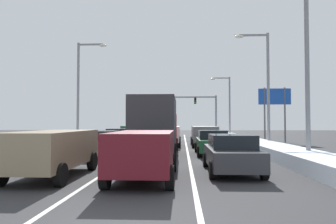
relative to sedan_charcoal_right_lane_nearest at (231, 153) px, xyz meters
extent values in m
plane|color=#333335|center=(-3.27, 9.61, -0.76)|extent=(120.00, 120.00, 0.00)
cube|color=silver|center=(-1.57, 13.93, -0.76)|extent=(0.14, 47.56, 0.01)
cube|color=silver|center=(-4.97, 13.93, -0.76)|extent=(0.14, 47.56, 0.01)
cube|color=silver|center=(3.73, 13.93, -0.45)|extent=(2.18, 47.56, 0.62)
cube|color=silver|center=(-10.27, 13.93, -0.50)|extent=(1.92, 47.56, 0.52)
cube|color=#38383D|center=(0.00, 0.04, -0.13)|extent=(1.82, 4.50, 0.70)
cube|color=black|center=(0.00, -0.11, 0.47)|extent=(1.64, 2.20, 0.55)
cube|color=red|center=(-0.69, -2.16, -0.01)|extent=(0.24, 0.08, 0.14)
cube|color=red|center=(0.69, -2.16, -0.01)|extent=(0.24, 0.08, 0.14)
cylinder|color=black|center=(-0.89, 1.59, -0.43)|extent=(0.22, 0.66, 0.66)
cylinder|color=black|center=(0.89, 1.59, -0.43)|extent=(0.22, 0.66, 0.66)
cylinder|color=black|center=(-0.89, -1.51, -0.43)|extent=(0.22, 0.66, 0.66)
cylinder|color=black|center=(0.89, -1.51, -0.43)|extent=(0.22, 0.66, 0.66)
cube|color=#1E5633|center=(-0.09, 6.87, -0.13)|extent=(1.82, 4.50, 0.70)
cube|color=black|center=(-0.09, 6.72, 0.47)|extent=(1.64, 2.20, 0.55)
cube|color=red|center=(-0.78, 4.67, -0.01)|extent=(0.24, 0.08, 0.14)
cube|color=red|center=(0.60, 4.67, -0.01)|extent=(0.24, 0.08, 0.14)
cylinder|color=black|center=(-0.98, 8.42, -0.43)|extent=(0.22, 0.66, 0.66)
cylinder|color=black|center=(0.80, 8.42, -0.43)|extent=(0.22, 0.66, 0.66)
cylinder|color=black|center=(-0.98, 5.32, -0.43)|extent=(0.22, 0.66, 0.66)
cylinder|color=black|center=(0.80, 5.32, -0.43)|extent=(0.22, 0.66, 0.66)
cube|color=slate|center=(-0.10, 13.54, 0.28)|extent=(1.95, 4.90, 1.25)
cube|color=black|center=(-0.10, 11.13, 0.56)|extent=(1.56, 0.06, 0.55)
cube|color=red|center=(-0.88, 11.14, 0.18)|extent=(0.20, 0.08, 0.28)
cube|color=red|center=(0.68, 11.14, 0.18)|extent=(0.20, 0.08, 0.28)
cylinder|color=black|center=(-1.05, 15.24, -0.39)|extent=(0.25, 0.74, 0.74)
cylinder|color=black|center=(0.86, 15.24, -0.39)|extent=(0.25, 0.74, 0.74)
cylinder|color=black|center=(-1.05, 11.84, -0.39)|extent=(0.25, 0.74, 0.74)
cylinder|color=black|center=(0.86, 11.84, -0.39)|extent=(0.25, 0.74, 0.74)
cube|color=navy|center=(0.22, 19.99, -0.13)|extent=(1.82, 4.50, 0.70)
cube|color=black|center=(0.22, 19.84, 0.47)|extent=(1.64, 2.20, 0.55)
cube|color=red|center=(-0.47, 17.79, -0.01)|extent=(0.24, 0.08, 0.14)
cube|color=red|center=(0.91, 17.79, -0.01)|extent=(0.24, 0.08, 0.14)
cylinder|color=black|center=(-0.67, 21.54, -0.43)|extent=(0.22, 0.66, 0.66)
cylinder|color=black|center=(1.11, 21.54, -0.43)|extent=(0.22, 0.66, 0.66)
cylinder|color=black|center=(-0.67, 18.44, -0.43)|extent=(0.22, 0.66, 0.66)
cylinder|color=black|center=(1.11, 18.44, -0.43)|extent=(0.22, 0.66, 0.66)
cube|color=maroon|center=(-3.26, -1.60, 0.28)|extent=(1.95, 4.90, 1.25)
cube|color=black|center=(-3.26, -4.01, 0.56)|extent=(1.56, 0.06, 0.55)
cube|color=red|center=(-4.04, -4.00, 0.18)|extent=(0.20, 0.08, 0.28)
cube|color=red|center=(-2.48, -4.00, 0.18)|extent=(0.20, 0.08, 0.28)
cylinder|color=black|center=(-4.22, 0.10, -0.39)|extent=(0.25, 0.74, 0.74)
cylinder|color=black|center=(-2.31, 0.10, -0.39)|extent=(0.25, 0.74, 0.74)
cylinder|color=black|center=(-4.22, -3.30, -0.39)|extent=(0.25, 0.74, 0.74)
cylinder|color=black|center=(-2.31, -3.30, -0.39)|extent=(0.25, 0.74, 0.74)
cube|color=maroon|center=(-3.50, 8.53, 0.80)|extent=(2.35, 2.20, 2.00)
cube|color=#333338|center=(-3.50, 4.93, 1.30)|extent=(2.35, 5.00, 2.60)
cylinder|color=black|center=(-4.62, 8.83, -0.30)|extent=(0.28, 0.92, 0.92)
cylinder|color=black|center=(-2.37, 8.83, -0.30)|extent=(0.28, 0.92, 0.92)
cylinder|color=black|center=(-4.62, 3.43, -0.30)|extent=(0.28, 0.92, 0.92)
cylinder|color=black|center=(-2.37, 3.43, -0.30)|extent=(0.28, 0.92, 0.92)
cube|color=silver|center=(-3.13, 13.70, 0.28)|extent=(1.95, 4.90, 1.25)
cube|color=black|center=(-3.13, 11.29, 0.56)|extent=(1.56, 0.06, 0.55)
cube|color=red|center=(-3.91, 11.30, 0.18)|extent=(0.20, 0.08, 0.28)
cube|color=red|center=(-2.35, 11.30, 0.18)|extent=(0.20, 0.08, 0.28)
cylinder|color=black|center=(-4.09, 15.40, -0.39)|extent=(0.25, 0.74, 0.74)
cylinder|color=black|center=(-2.18, 15.40, -0.39)|extent=(0.25, 0.74, 0.74)
cylinder|color=black|center=(-4.09, 12.00, -0.39)|extent=(0.25, 0.74, 0.74)
cylinder|color=black|center=(-2.18, 12.00, -0.39)|extent=(0.25, 0.74, 0.74)
cube|color=black|center=(-3.44, 19.63, -0.13)|extent=(1.82, 4.50, 0.70)
cube|color=black|center=(-3.44, 19.48, 0.47)|extent=(1.64, 2.20, 0.55)
cube|color=red|center=(-4.13, 17.43, -0.01)|extent=(0.24, 0.08, 0.14)
cube|color=red|center=(-2.75, 17.43, -0.01)|extent=(0.24, 0.08, 0.14)
cylinder|color=black|center=(-4.33, 21.18, -0.43)|extent=(0.22, 0.66, 0.66)
cylinder|color=black|center=(-2.55, 21.18, -0.43)|extent=(0.22, 0.66, 0.66)
cylinder|color=black|center=(-4.33, 18.08, -0.43)|extent=(0.22, 0.66, 0.66)
cylinder|color=black|center=(-2.55, 18.08, -0.43)|extent=(0.22, 0.66, 0.66)
cube|color=#937F60|center=(-6.66, -1.28, 0.28)|extent=(1.95, 4.90, 1.25)
cube|color=black|center=(-6.66, -3.69, 0.56)|extent=(1.56, 0.06, 0.55)
cube|color=red|center=(-5.88, -3.68, 0.18)|extent=(0.20, 0.08, 0.28)
cylinder|color=black|center=(-7.61, 0.42, -0.39)|extent=(0.25, 0.74, 0.74)
cylinder|color=black|center=(-5.70, 0.42, -0.39)|extent=(0.25, 0.74, 0.74)
cylinder|color=black|center=(-7.61, -2.98, -0.39)|extent=(0.25, 0.74, 0.74)
cylinder|color=black|center=(-5.70, -2.98, -0.39)|extent=(0.25, 0.74, 0.74)
cube|color=#B7BABF|center=(-6.60, 5.43, -0.13)|extent=(1.82, 4.50, 0.70)
cube|color=black|center=(-6.60, 5.28, 0.47)|extent=(1.64, 2.20, 0.55)
cube|color=red|center=(-7.30, 3.23, -0.01)|extent=(0.24, 0.08, 0.14)
cube|color=red|center=(-5.91, 3.23, -0.01)|extent=(0.24, 0.08, 0.14)
cylinder|color=black|center=(-7.49, 6.98, -0.43)|extent=(0.22, 0.66, 0.66)
cylinder|color=black|center=(-5.71, 6.98, -0.43)|extent=(0.22, 0.66, 0.66)
cylinder|color=black|center=(-7.49, 3.88, -0.43)|extent=(0.22, 0.66, 0.66)
cylinder|color=black|center=(-5.71, 3.88, -0.43)|extent=(0.22, 0.66, 0.66)
cube|color=#38383D|center=(-6.88, 11.89, -0.13)|extent=(1.82, 4.50, 0.70)
cube|color=black|center=(-6.88, 11.74, 0.47)|extent=(1.64, 2.20, 0.55)
cube|color=red|center=(-7.57, 9.69, -0.01)|extent=(0.24, 0.08, 0.14)
cube|color=red|center=(-6.18, 9.69, -0.01)|extent=(0.24, 0.08, 0.14)
cylinder|color=black|center=(-7.77, 13.44, -0.43)|extent=(0.22, 0.66, 0.66)
cylinder|color=black|center=(-5.99, 13.44, -0.43)|extent=(0.22, 0.66, 0.66)
cylinder|color=black|center=(-7.77, 10.34, -0.43)|extent=(0.22, 0.66, 0.66)
cylinder|color=black|center=(-5.99, 10.34, -0.43)|extent=(0.22, 0.66, 0.66)
cube|color=#1E5633|center=(-6.68, 18.43, 0.28)|extent=(1.95, 4.90, 1.25)
cube|color=black|center=(-6.68, 16.02, 0.56)|extent=(1.56, 0.06, 0.55)
cube|color=red|center=(-7.46, 16.03, 0.18)|extent=(0.20, 0.08, 0.28)
cube|color=red|center=(-5.90, 16.03, 0.18)|extent=(0.20, 0.08, 0.28)
cylinder|color=black|center=(-7.64, 20.13, -0.39)|extent=(0.25, 0.74, 0.74)
cylinder|color=black|center=(-5.73, 20.13, -0.39)|extent=(0.25, 0.74, 0.74)
cylinder|color=black|center=(-7.64, 16.73, -0.39)|extent=(0.25, 0.74, 0.74)
cylinder|color=black|center=(-5.73, 16.73, -0.39)|extent=(0.25, 0.74, 0.74)
cylinder|color=slate|center=(3.33, 35.55, 2.34)|extent=(0.28, 0.28, 6.20)
cube|color=slate|center=(-0.37, 35.55, 5.19)|extent=(7.40, 0.20, 0.20)
cube|color=black|center=(0.13, 35.55, 4.61)|extent=(0.34, 0.34, 0.95)
sphere|color=#4C0A0A|center=(0.13, 35.36, 4.90)|extent=(0.22, 0.22, 0.22)
sphere|color=#593F0C|center=(0.13, 35.36, 4.61)|extent=(0.22, 0.22, 0.22)
sphere|color=green|center=(0.13, 35.36, 4.33)|extent=(0.22, 0.22, 0.22)
cube|color=black|center=(-3.27, 35.55, 4.61)|extent=(0.34, 0.34, 0.95)
sphere|color=#4C0A0A|center=(-3.27, 35.36, 4.90)|extent=(0.22, 0.22, 0.22)
sphere|color=#593F0C|center=(-3.27, 35.36, 4.61)|extent=(0.22, 0.22, 0.22)
sphere|color=green|center=(-3.27, 35.36, 4.33)|extent=(0.22, 0.22, 0.22)
cylinder|color=gray|center=(4.26, 3.12, 3.80)|extent=(0.22, 0.22, 9.13)
cylinder|color=gray|center=(4.74, 11.77, 3.72)|extent=(0.22, 0.22, 8.97)
cube|color=gray|center=(3.64, 11.77, 8.05)|extent=(2.20, 0.14, 0.14)
ellipsoid|color=#EAE5C6|center=(2.54, 11.77, 7.95)|extent=(0.70, 0.36, 0.24)
cylinder|color=gray|center=(4.43, 29.06, 3.29)|extent=(0.22, 0.22, 8.11)
cube|color=gray|center=(3.33, 29.06, 7.19)|extent=(2.20, 0.14, 0.14)
ellipsoid|color=#EAE5C6|center=(2.23, 29.06, 7.09)|extent=(0.70, 0.36, 0.24)
cylinder|color=gray|center=(-11.18, 14.58, 3.79)|extent=(0.22, 0.22, 9.11)
cube|color=gray|center=(-10.08, 14.58, 8.19)|extent=(2.20, 0.14, 0.14)
ellipsoid|color=#EAE5C6|center=(-8.98, 14.58, 8.09)|extent=(0.70, 0.36, 0.24)
cylinder|color=#59595B|center=(6.33, 18.89, 1.99)|extent=(0.16, 0.16, 5.50)
cylinder|color=#59595B|center=(8.33, 18.89, 1.99)|extent=(0.16, 0.16, 5.50)
cube|color=#1947A5|center=(7.33, 18.89, 3.84)|extent=(3.20, 0.12, 1.60)
camera|label=1|loc=(-1.95, -12.38, 1.21)|focal=33.02mm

